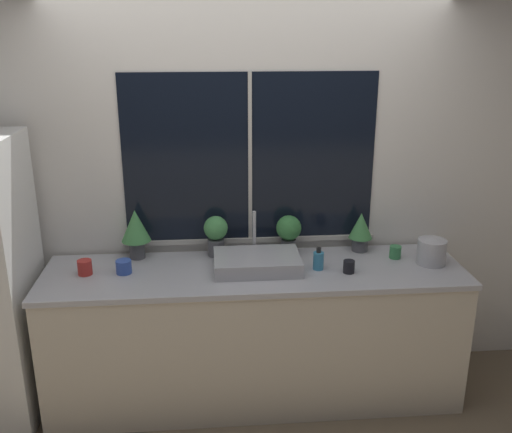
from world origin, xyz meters
TOP-DOWN VIEW (x-y plane):
  - ground_plane at (0.00, 0.00)m, footprint 14.00×14.00m
  - wall_back at (0.00, 0.73)m, footprint 8.00×0.09m
  - counter at (0.00, 0.33)m, footprint 2.63×0.68m
  - sink at (0.02, 0.35)m, footprint 0.53×0.41m
  - potted_plant_far_left at (-0.75, 0.59)m, footprint 0.19×0.19m
  - potted_plant_center_left at (-0.23, 0.59)m, footprint 0.16×0.16m
  - potted_plant_center_right at (0.25, 0.59)m, footprint 0.17×0.17m
  - potted_plant_far_right at (0.73, 0.59)m, footprint 0.16×0.16m
  - soap_bottle at (0.40, 0.31)m, footprint 0.07×0.07m
  - mug_red at (-1.04, 0.35)m, footprint 0.09×0.09m
  - mug_black at (0.57, 0.24)m, footprint 0.07×0.07m
  - mug_green at (0.93, 0.44)m, footprint 0.07×0.07m
  - mug_blue at (-0.80, 0.35)m, footprint 0.10×0.10m
  - kettle at (1.13, 0.33)m, footprint 0.18×0.18m

SIDE VIEW (x-z plane):
  - ground_plane at x=0.00m, z-range 0.00..0.00m
  - counter at x=0.00m, z-range 0.00..0.90m
  - mug_black at x=0.57m, z-range 0.90..0.98m
  - mug_green at x=0.93m, z-range 0.90..0.99m
  - mug_blue at x=-0.80m, z-range 0.90..0.99m
  - sink at x=0.02m, z-range 0.79..1.10m
  - mug_red at x=-1.04m, z-range 0.90..1.00m
  - soap_bottle at x=0.40m, z-range 0.89..1.04m
  - kettle at x=1.13m, z-range 0.90..1.08m
  - potted_plant_far_right at x=0.73m, z-range 0.92..1.19m
  - potted_plant_center_right at x=0.25m, z-range 0.93..1.19m
  - potted_plant_center_left at x=-0.23m, z-range 0.92..1.20m
  - potted_plant_far_left at x=-0.75m, z-range 0.94..1.27m
  - wall_back at x=0.00m, z-range 0.00..2.70m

